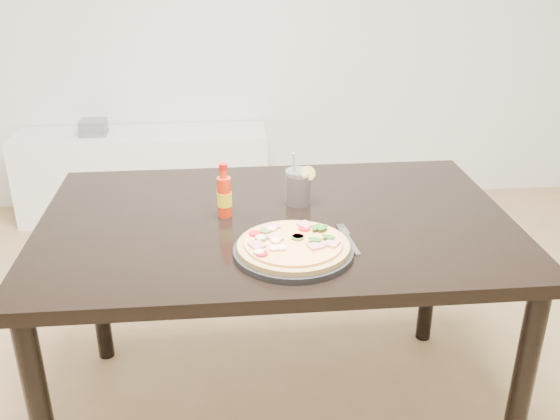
{
  "coord_description": "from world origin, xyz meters",
  "views": [
    {
      "loc": [
        -0.34,
        -1.35,
        1.53
      ],
      "look_at": [
        -0.19,
        0.21,
        0.83
      ],
      "focal_mm": 40.0,
      "sensor_mm": 36.0,
      "label": 1
    }
  ],
  "objects": [
    {
      "name": "media_console",
      "position": [
        -0.8,
        2.07,
        0.25
      ],
      "size": [
        1.4,
        0.34,
        0.5
      ],
      "primitive_type": "cube",
      "color": "white",
      "rests_on": "ground"
    },
    {
      "name": "cd_stack",
      "position": [
        -1.05,
        2.05,
        0.54
      ],
      "size": [
        0.14,
        0.12,
        0.08
      ],
      "color": "slate",
      "rests_on": "media_console"
    },
    {
      "name": "pizza",
      "position": [
        -0.17,
        0.1,
        0.78
      ],
      "size": [
        0.3,
        0.3,
        0.03
      ],
      "color": "tan",
      "rests_on": "plate"
    },
    {
      "name": "fork",
      "position": [
        -0.0,
        0.17,
        0.75
      ],
      "size": [
        0.03,
        0.19,
        0.0
      ],
      "rotation": [
        0.0,
        0.0,
        0.08
      ],
      "color": "silver",
      "rests_on": "dining_table"
    },
    {
      "name": "plate",
      "position": [
        -0.16,
        0.1,
        0.76
      ],
      "size": [
        0.32,
        0.32,
        0.02
      ],
      "primitive_type": "cylinder",
      "color": "black",
      "rests_on": "dining_table"
    },
    {
      "name": "dining_table",
      "position": [
        -0.19,
        0.33,
        0.67
      ],
      "size": [
        1.4,
        0.9,
        0.75
      ],
      "color": "black",
      "rests_on": "ground"
    },
    {
      "name": "cola_cup",
      "position": [
        -0.11,
        0.43,
        0.8
      ],
      "size": [
        0.09,
        0.08,
        0.17
      ],
      "rotation": [
        0.0,
        0.0,
        0.42
      ],
      "color": "black",
      "rests_on": "dining_table"
    },
    {
      "name": "hot_sauce_bottle",
      "position": [
        -0.34,
        0.36,
        0.82
      ],
      "size": [
        0.06,
        0.06,
        0.17
      ],
      "rotation": [
        0.0,
        0.0,
        0.42
      ],
      "color": "red",
      "rests_on": "dining_table"
    }
  ]
}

